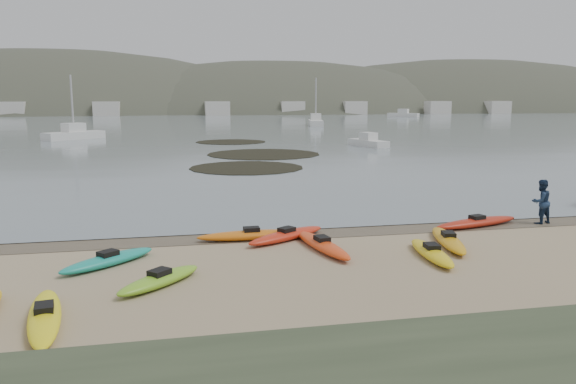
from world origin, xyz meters
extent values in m
plane|color=tan|center=(0.00, 0.00, 0.00)|extent=(600.00, 600.00, 0.00)
plane|color=brown|center=(0.00, -0.30, 0.00)|extent=(60.00, 60.00, 0.00)
plane|color=slate|center=(0.00, 300.00, 0.01)|extent=(1200.00, 1200.00, 0.00)
ellipsoid|color=yellow|center=(3.69, -4.48, 0.17)|extent=(1.01, 3.31, 0.34)
ellipsoid|color=teal|center=(-6.20, -3.27, 0.17)|extent=(2.91, 2.70, 0.34)
ellipsoid|color=#B02312|center=(7.39, -0.80, 0.17)|extent=(4.12, 1.73, 0.34)
ellipsoid|color=#FFF015|center=(-7.12, -7.58, 0.17)|extent=(1.30, 3.75, 0.34)
ellipsoid|color=orange|center=(4.96, -3.13, 0.17)|extent=(1.52, 3.73, 0.34)
ellipsoid|color=#7DC226|center=(-4.65, -5.48, 0.17)|extent=(2.53, 2.56, 0.34)
ellipsoid|color=red|center=(-0.33, -1.34, 0.17)|extent=(3.37, 2.54, 0.34)
ellipsoid|color=orange|center=(-1.54, -1.05, 0.17)|extent=(3.89, 0.76, 0.34)
ellipsoid|color=#EE4414|center=(0.57, -2.84, 0.17)|extent=(1.36, 3.92, 0.34)
imported|color=navy|center=(10.16, -0.80, 0.89)|extent=(0.97, 0.82, 1.79)
cylinder|color=black|center=(0.98, 19.41, 0.03)|extent=(8.16, 8.16, 0.04)
cylinder|color=black|center=(3.76, 28.87, 0.03)|extent=(10.01, 10.01, 0.04)
cylinder|color=black|center=(2.40, 43.51, 0.03)|extent=(7.91, 7.91, 0.04)
cube|color=silver|center=(-15.79, 51.75, 0.53)|extent=(6.92, 6.71, 1.05)
cube|color=silver|center=(15.76, 34.97, 0.38)|extent=(2.84, 5.71, 0.77)
cube|color=silver|center=(21.47, 78.80, 0.58)|extent=(3.91, 8.65, 1.17)
cube|color=silver|center=(56.36, 120.72, 0.57)|extent=(7.67, 6.99, 1.14)
ellipsoid|color=#384235|center=(-45.00, 195.00, -18.00)|extent=(220.00, 120.00, 80.00)
ellipsoid|color=#384235|center=(35.00, 190.00, -15.30)|extent=(200.00, 110.00, 68.00)
ellipsoid|color=#384235|center=(120.00, 200.00, -17.10)|extent=(230.00, 130.00, 76.00)
cube|color=beige|center=(-42.00, 145.00, 2.00)|extent=(7.00, 5.00, 4.00)
cube|color=beige|center=(-18.00, 145.00, 2.00)|extent=(7.00, 5.00, 4.00)
cube|color=beige|center=(6.00, 145.00, 2.00)|extent=(7.00, 5.00, 4.00)
cube|color=beige|center=(30.00, 145.00, 2.00)|extent=(7.00, 5.00, 4.00)
cube|color=beige|center=(54.00, 145.00, 2.00)|extent=(7.00, 5.00, 4.00)
cube|color=beige|center=(78.00, 145.00, 2.00)|extent=(7.00, 5.00, 4.00)
cube|color=beige|center=(102.00, 145.00, 2.00)|extent=(7.00, 5.00, 4.00)
camera|label=1|loc=(-4.21, -20.30, 4.98)|focal=35.00mm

